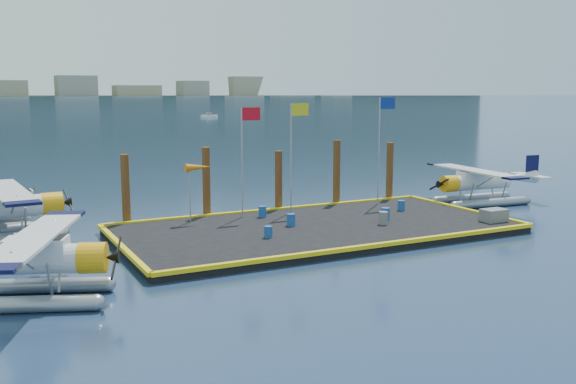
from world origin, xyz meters
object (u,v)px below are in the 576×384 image
object	(u,v)px
drum_1	(383,218)
piling_2	(279,183)
flagpole_red	(245,145)
piling_4	(390,173)
drum_0	(291,220)
crate	(494,215)
seaplane_d	(478,184)
drum_2	(385,214)
windsock	(198,169)
piling_0	(126,192)
drum_4	(401,205)
drum_5	(262,212)
seaplane_b	(1,211)
flagpole_blue	(382,134)
drum_3	(268,232)
piling_1	(206,185)
seaplane_a	(26,264)
flagpole_yellow	(294,141)
piling_3	(337,175)

from	to	relation	value
drum_1	piling_2	world-z (taller)	piling_2
flagpole_red	piling_4	world-z (taller)	flagpole_red
drum_0	crate	xyz separation A→B (m)	(10.19, -3.87, 0.02)
seaplane_d	drum_2	bearing A→B (deg)	113.22
windsock	piling_0	distance (m)	4.02
drum_4	drum_5	bearing A→B (deg)	167.12
seaplane_b	piling_4	size ratio (longest dim) A/B	2.38
drum_4	piling_2	distance (m)	7.30
flagpole_blue	piling_0	world-z (taller)	flagpole_blue
drum_0	drum_5	world-z (taller)	drum_0
seaplane_b	drum_3	bearing A→B (deg)	54.60
drum_4	piling_1	world-z (taller)	piling_1
drum_3	crate	distance (m)	12.52
seaplane_b	drum_3	size ratio (longest dim) A/B	17.20
crate	piling_0	size ratio (longest dim) A/B	0.33
drum_2	piling_4	size ratio (longest dim) A/B	0.16
seaplane_d	drum_2	world-z (taller)	seaplane_d
seaplane_a	drum_2	bearing A→B (deg)	126.12
drum_0	flagpole_blue	bearing A→B (deg)	22.67
seaplane_b	seaplane_d	distance (m)	28.08
seaplane_d	flagpole_blue	world-z (taller)	flagpole_blue
drum_5	seaplane_b	bearing A→B (deg)	170.54
flagpole_yellow	piling_1	size ratio (longest dim) A/B	1.48
drum_3	windsock	size ratio (longest dim) A/B	0.18
drum_3	drum_1	bearing A→B (deg)	0.31
crate	piling_3	size ratio (longest dim) A/B	0.31
flagpole_red	crate	bearing A→B (deg)	-32.39
piling_2	piling_0	bearing A→B (deg)	180.00
drum_5	piling_1	bearing A→B (deg)	139.32
drum_3	drum_4	bearing A→B (deg)	15.96
drum_4	crate	bearing A→B (deg)	-62.58
drum_4	piling_0	xyz separation A→B (m)	(-15.01, 3.96, 1.31)
drum_4	flagpole_blue	size ratio (longest dim) A/B	0.09
windsock	piling_3	world-z (taller)	piling_3
piling_3	drum_0	bearing A→B (deg)	-139.29
drum_5	flagpole_blue	bearing A→B (deg)	3.62
drum_4	piling_2	xyz separation A→B (m)	(-6.01, 3.96, 1.21)
flagpole_blue	piling_0	bearing A→B (deg)	173.99
drum_5	crate	world-z (taller)	crate
drum_1	drum_4	size ratio (longest dim) A/B	1.14
drum_0	drum_1	size ratio (longest dim) A/B	0.94
drum_1	piling_1	world-z (taller)	piling_1
piling_1	piling_2	size ratio (longest dim) A/B	1.11
drum_0	seaplane_b	bearing A→B (deg)	159.73
seaplane_a	drum_1	distance (m)	18.03
seaplane_d	drum_0	bearing A→B (deg)	103.62
drum_3	piling_3	size ratio (longest dim) A/B	0.13
piling_0	seaplane_a	bearing A→B (deg)	-119.05
piling_1	piling_2	bearing A→B (deg)	0.00
flagpole_yellow	piling_0	xyz separation A→B (m)	(-9.20, 1.60, -2.51)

